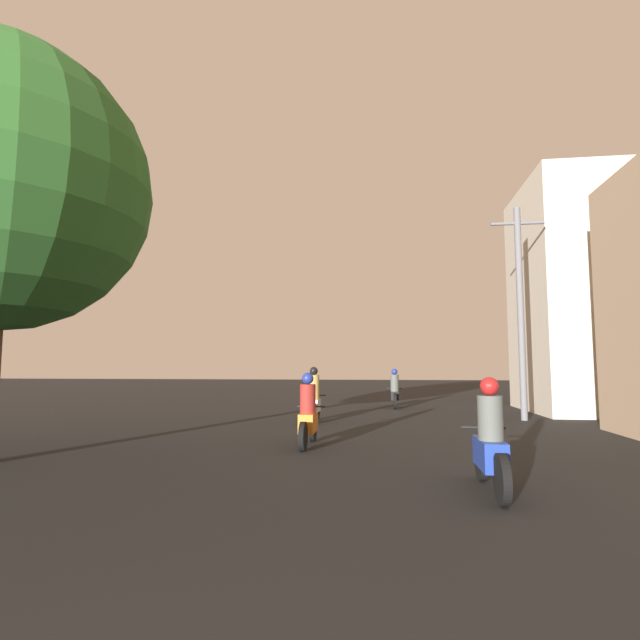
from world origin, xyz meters
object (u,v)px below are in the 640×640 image
object	(u,v)px
motorcycle_white	(314,400)
motorcycle_black	(395,392)
motorcycle_blue	(490,446)
building_right_far	(593,296)
utility_pole_far	(520,307)
motorcycle_orange	(308,416)
street_tree	(0,186)

from	to	relation	value
motorcycle_white	motorcycle_black	distance (m)	5.99
motorcycle_blue	building_right_far	size ratio (longest dim) A/B	0.23
motorcycle_blue	utility_pole_far	xyz separation A→B (m)	(2.77, 9.02, 2.84)
motorcycle_blue	building_right_far	world-z (taller)	building_right_far
motorcycle_orange	motorcycle_white	world-z (taller)	motorcycle_white
motorcycle_blue	building_right_far	bearing A→B (deg)	68.54
motorcycle_white	motorcycle_blue	bearing A→B (deg)	-60.97
motorcycle_orange	street_tree	size ratio (longest dim) A/B	0.25
motorcycle_orange	utility_pole_far	world-z (taller)	utility_pole_far
motorcycle_orange	street_tree	xyz separation A→B (m)	(-5.13, -2.50, 4.18)
motorcycle_white	building_right_far	distance (m)	11.02
building_right_far	utility_pole_far	distance (m)	4.57
motorcycle_orange	motorcycle_black	size ratio (longest dim) A/B	0.89
motorcycle_blue	utility_pole_far	bearing A→B (deg)	78.10
motorcycle_black	motorcycle_white	bearing A→B (deg)	-122.76
motorcycle_orange	building_right_far	distance (m)	13.02
motorcycle_orange	motorcycle_blue	bearing A→B (deg)	-55.74
motorcycle_blue	motorcycle_orange	size ratio (longest dim) A/B	1.02
building_right_far	street_tree	world-z (taller)	building_right_far
motorcycle_black	building_right_far	xyz separation A→B (m)	(7.09, -1.12, 3.52)
motorcycle_orange	motorcycle_black	bearing A→B (deg)	72.32
motorcycle_blue	utility_pole_far	world-z (taller)	utility_pole_far
motorcycle_white	street_tree	world-z (taller)	street_tree
motorcycle_blue	utility_pole_far	distance (m)	9.85
motorcycle_blue	building_right_far	distance (m)	13.99
motorcycle_white	utility_pole_far	distance (m)	6.93
motorcycle_blue	motorcycle_white	bearing A→B (deg)	119.14
street_tree	motorcycle_white	bearing A→B (deg)	56.12
motorcycle_orange	utility_pole_far	bearing A→B (deg)	38.01
building_right_far	utility_pole_far	size ratio (longest dim) A/B	1.26
utility_pole_far	street_tree	distance (m)	13.61
motorcycle_orange	motorcycle_black	xyz separation A→B (m)	(1.91, 9.85, 0.00)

